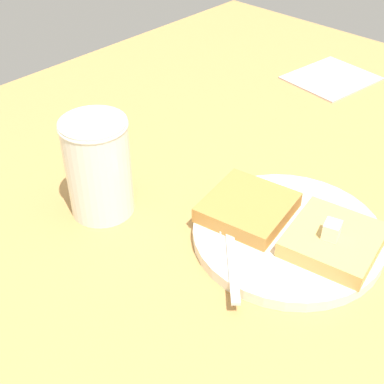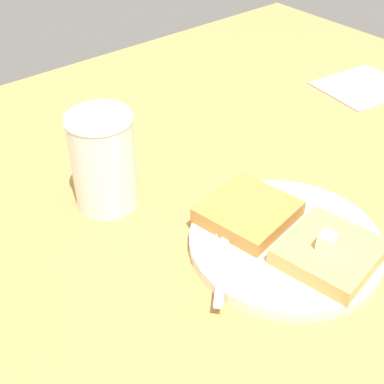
{
  "view_description": "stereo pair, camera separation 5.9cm",
  "coord_description": "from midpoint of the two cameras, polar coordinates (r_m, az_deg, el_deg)",
  "views": [
    {
      "loc": [
        -20.99,
        40.44,
        43.04
      ],
      "look_at": [
        11.12,
        6.27,
        7.21
      ],
      "focal_mm": 50.0,
      "sensor_mm": 36.0,
      "label": 1
    },
    {
      "loc": [
        -25.03,
        36.14,
        43.04
      ],
      "look_at": [
        11.12,
        6.27,
        7.21
      ],
      "focal_mm": 50.0,
      "sensor_mm": 36.0,
      "label": 2
    }
  ],
  "objects": [
    {
      "name": "table_surface",
      "position": [
        0.61,
        14.18,
        -7.09
      ],
      "size": [
        117.92,
        117.92,
        2.71
      ],
      "primitive_type": "cube",
      "color": "#B18348",
      "rests_on": "ground"
    },
    {
      "name": "plate",
      "position": [
        0.6,
        12.74,
        -5.29
      ],
      "size": [
        21.02,
        21.02,
        1.34
      ],
      "color": "silver",
      "rests_on": "table_surface"
    },
    {
      "name": "toast_slice_left",
      "position": [
        0.57,
        17.32,
        -6.33
      ],
      "size": [
        10.58,
        10.84,
        1.83
      ],
      "primitive_type": "cube",
      "rotation": [
        0.0,
        0.0,
        0.17
      ],
      "color": "tan",
      "rests_on": "plate"
    },
    {
      "name": "toast_slice_middle",
      "position": [
        0.6,
        8.8,
        -2.21
      ],
      "size": [
        10.58,
        10.84,
        1.83
      ],
      "primitive_type": "cube",
      "rotation": [
        0.0,
        0.0,
        0.17
      ],
      "color": "#B47E3B",
      "rests_on": "plate"
    },
    {
      "name": "butter_pat_primary",
      "position": [
        0.56,
        17.18,
        -5.2
      ],
      "size": [
        2.05,
        2.17,
        1.8
      ],
      "primitive_type": "cube",
      "rotation": [
        0.0,
        0.0,
        1.85
      ],
      "color": "#F8ECC5",
      "rests_on": "toast_slice_left"
    },
    {
      "name": "fork",
      "position": [
        0.57,
        6.49,
        -5.46
      ],
      "size": [
        12.04,
        12.61,
        0.36
      ],
      "color": "silver",
      "rests_on": "plate"
    },
    {
      "name": "syrup_jar",
      "position": [
        0.62,
        -6.72,
        2.98
      ],
      "size": [
        7.62,
        7.62,
        11.87
      ],
      "color": "#572811",
      "rests_on": "table_surface"
    },
    {
      "name": "napkin",
      "position": [
        0.96,
        19.47,
        10.48
      ],
      "size": [
        13.57,
        15.31,
        0.3
      ],
      "primitive_type": "cube",
      "rotation": [
        0.0,
        0.0,
        -0.14
      ],
      "color": "beige",
      "rests_on": "table_surface"
    }
  ]
}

